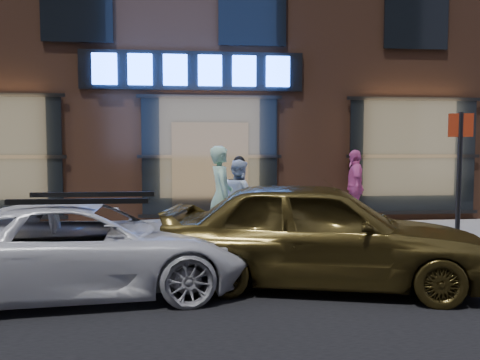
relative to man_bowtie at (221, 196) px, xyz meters
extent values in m
plane|color=slate|center=(-0.12, -1.49, -0.92)|extent=(90.00, 90.00, 0.00)
cube|color=gray|center=(-0.12, -1.49, -0.86)|extent=(60.00, 0.25, 0.12)
cube|color=#54301E|center=(-0.12, 6.51, 4.08)|extent=(30.00, 8.00, 10.00)
cube|color=black|center=(-0.52, 2.46, 2.68)|extent=(5.20, 0.06, 0.90)
cube|color=black|center=(-0.12, 2.43, 0.28)|extent=(1.80, 0.10, 2.40)
cube|color=#FFBF72|center=(-0.12, 2.49, 0.68)|extent=(3.00, 0.04, 2.60)
cube|color=black|center=(-0.12, 2.45, 0.68)|extent=(3.20, 0.06, 2.80)
cube|color=#FFBF72|center=(4.88, 2.49, 0.68)|extent=(3.00, 0.04, 2.60)
cube|color=black|center=(4.88, 2.45, 0.68)|extent=(3.20, 0.06, 2.80)
cube|color=black|center=(-3.12, 2.45, 4.08)|extent=(1.60, 0.06, 1.60)
cube|color=black|center=(0.88, 2.45, 4.08)|extent=(1.60, 0.06, 1.60)
cube|color=black|center=(4.88, 2.45, 4.08)|extent=(1.60, 0.06, 1.60)
cube|color=#2659FF|center=(-2.52, 2.39, 2.68)|extent=(0.55, 0.12, 0.70)
cube|color=#2659FF|center=(-1.72, 2.39, 2.68)|extent=(0.55, 0.12, 0.70)
cube|color=#2659FF|center=(-0.92, 2.39, 2.68)|extent=(0.55, 0.12, 0.70)
cube|color=#2659FF|center=(-0.12, 2.39, 2.68)|extent=(0.55, 0.12, 0.70)
cube|color=#2659FF|center=(0.68, 2.39, 2.68)|extent=(0.55, 0.12, 0.70)
cube|color=#2659FF|center=(1.48, 2.39, 2.68)|extent=(0.55, 0.12, 0.70)
imported|color=#9ECFB5|center=(0.00, 0.00, 0.00)|extent=(0.50, 0.71, 1.84)
imported|color=white|center=(0.40, 0.63, -0.13)|extent=(0.85, 0.94, 1.58)
imported|color=#E05CA3|center=(3.32, 2.17, -0.04)|extent=(0.67, 1.10, 1.76)
imported|color=silver|center=(-1.82, -2.74, -0.35)|extent=(4.30, 2.34, 1.14)
imported|color=brown|center=(1.13, -2.70, -0.22)|extent=(4.40, 2.60, 1.40)
cylinder|color=#262628|center=(3.82, -1.39, 0.27)|extent=(0.08, 0.08, 2.38)
cube|color=red|center=(3.82, -1.39, 1.25)|extent=(0.37, 0.15, 0.38)
camera|label=1|loc=(-0.47, -8.64, 0.89)|focal=35.00mm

